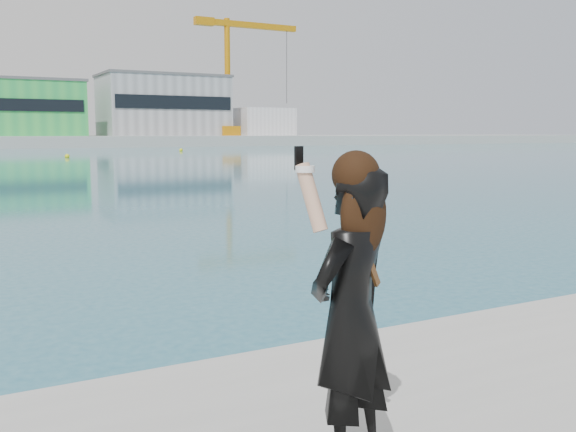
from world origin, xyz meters
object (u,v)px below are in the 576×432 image
at_px(woman, 351,308).
at_px(buoy_extra, 67,158).
at_px(buoy_near, 181,151).
at_px(dock_crane, 233,73).

bearing_deg(woman, buoy_extra, -120.85).
bearing_deg(buoy_near, dock_crane, 56.98).
bearing_deg(buoy_extra, woman, -98.26).
xyz_separation_m(dock_crane, woman, (-52.95, -122.89, -13.40)).
distance_m(dock_crane, buoy_extra, 72.04).
xyz_separation_m(dock_crane, buoy_extra, (-43.19, -55.65, -15.07)).
xyz_separation_m(buoy_near, woman, (-28.22, -84.83, 1.67)).
relative_size(dock_crane, woman, 13.94).
distance_m(buoy_near, buoy_extra, 25.50).
height_order(buoy_near, woman, woman).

